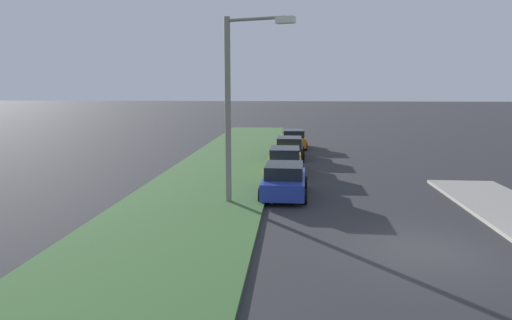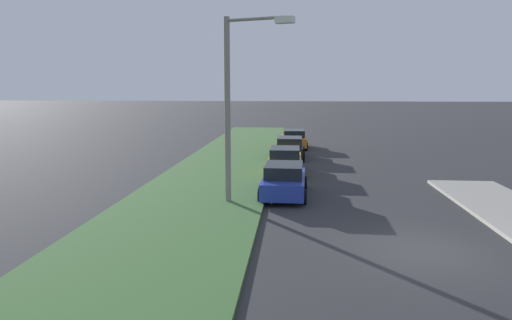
# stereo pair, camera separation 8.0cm
# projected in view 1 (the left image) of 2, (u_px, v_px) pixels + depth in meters

# --- Properties ---
(ground) EXTENTS (300.00, 300.00, 0.00)m
(ground) POSITION_uv_depth(u_px,v_px,m) (425.00, 251.00, 13.30)
(ground) COLOR #2D2D30
(grass_median) EXTENTS (60.00, 6.00, 0.12)m
(grass_median) POSITION_uv_depth(u_px,v_px,m) (214.00, 178.00, 23.79)
(grass_median) COLOR #3D6633
(grass_median) RESTS_ON ground
(parked_car_blue) EXTENTS (4.35, 2.11, 1.47)m
(parked_car_blue) POSITION_uv_depth(u_px,v_px,m) (284.00, 180.00, 19.95)
(parked_car_blue) COLOR #23389E
(parked_car_blue) RESTS_ON ground
(parked_car_yellow) EXTENTS (4.30, 2.02, 1.47)m
(parked_car_yellow) POSITION_uv_depth(u_px,v_px,m) (285.00, 161.00, 25.29)
(parked_car_yellow) COLOR gold
(parked_car_yellow) RESTS_ON ground
(parked_car_black) EXTENTS (4.33, 2.07, 1.47)m
(parked_car_black) POSITION_uv_depth(u_px,v_px,m) (289.00, 148.00, 30.63)
(parked_car_black) COLOR black
(parked_car_black) RESTS_ON ground
(parked_car_orange) EXTENTS (4.39, 2.20, 1.47)m
(parked_car_orange) POSITION_uv_depth(u_px,v_px,m) (293.00, 139.00, 35.99)
(parked_car_orange) COLOR orange
(parked_car_orange) RESTS_ON ground
(streetlight) EXTENTS (1.09, 2.80, 7.50)m
(streetlight) POSITION_uv_depth(u_px,v_px,m) (236.00, 97.00, 17.95)
(streetlight) COLOR gray
(streetlight) RESTS_ON ground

